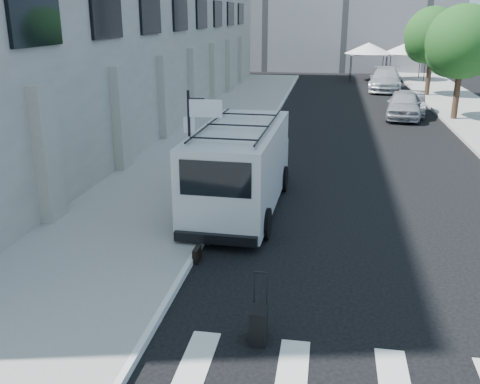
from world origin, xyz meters
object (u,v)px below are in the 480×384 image
(businessman, at_px, (213,211))
(parked_car_a, at_px, (404,105))
(cargo_van, at_px, (241,166))
(parked_car_c, at_px, (385,80))
(suitcase, at_px, (259,324))
(briefcase, at_px, (197,255))
(parked_car_b, at_px, (411,103))

(businessman, distance_m, parked_car_a, 19.60)
(cargo_van, height_order, parked_car_a, cargo_van)
(parked_car_c, bearing_deg, parked_car_a, -83.94)
(cargo_van, bearing_deg, parked_car_c, 78.00)
(businessman, bearing_deg, suitcase, 95.73)
(briefcase, relative_size, parked_car_c, 0.08)
(cargo_van, bearing_deg, parked_car_b, 68.77)
(briefcase, bearing_deg, parked_car_b, 70.03)
(businessman, distance_m, cargo_van, 2.77)
(cargo_van, distance_m, parked_car_b, 18.23)
(suitcase, bearing_deg, parked_car_a, 76.96)
(cargo_van, height_order, parked_car_b, cargo_van)
(parked_car_b, height_order, parked_car_c, parked_car_c)
(businessman, height_order, parked_car_b, businessman)
(businessman, relative_size, parked_car_c, 0.31)
(cargo_van, xyz_separation_m, parked_car_b, (7.04, 16.80, -0.61))
(suitcase, bearing_deg, businessman, 112.28)
(suitcase, distance_m, parked_car_a, 22.98)
(parked_car_a, xyz_separation_m, parked_car_b, (0.55, 1.11, -0.09))
(cargo_van, relative_size, parked_car_a, 1.51)
(businessman, height_order, cargo_van, cargo_van)
(businessman, relative_size, parked_car_a, 0.39)
(parked_car_a, distance_m, parked_car_b, 1.25)
(briefcase, distance_m, parked_car_c, 31.58)
(cargo_van, bearing_deg, businessman, -93.27)
(businessman, bearing_deg, briefcase, 63.56)
(suitcase, distance_m, parked_car_c, 34.13)
(cargo_van, distance_m, parked_car_c, 27.80)
(cargo_van, relative_size, parked_car_b, 1.66)
(businessman, bearing_deg, parked_car_a, -126.94)
(suitcase, bearing_deg, cargo_van, 101.74)
(parked_car_c, bearing_deg, cargo_van, -97.45)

